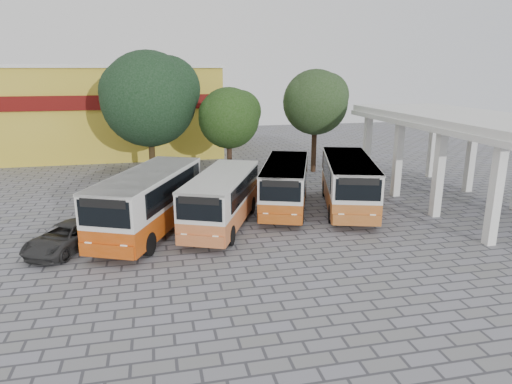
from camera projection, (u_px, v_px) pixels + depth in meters
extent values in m
plane|color=slate|center=(311.00, 238.00, 22.02)|extent=(90.00, 90.00, 0.00)
cube|color=silver|center=(496.00, 193.00, 20.67)|extent=(0.45, 0.45, 5.00)
cube|color=silver|center=(367.00, 147.00, 32.91)|extent=(0.45, 0.45, 5.00)
cube|color=silver|center=(433.00, 144.00, 34.03)|extent=(0.45, 0.45, 5.00)
cube|color=silver|center=(462.00, 117.00, 26.64)|extent=(6.60, 15.60, 0.40)
cube|color=silver|center=(461.00, 123.00, 26.73)|extent=(6.80, 15.80, 0.30)
cube|color=gold|center=(111.00, 112.00, 43.15)|extent=(20.00, 10.00, 8.00)
cube|color=#590C0A|center=(105.00, 103.00, 38.03)|extent=(20.00, 0.20, 1.20)
cube|color=silver|center=(107.00, 66.00, 42.07)|extent=(20.40, 10.40, 0.30)
cube|color=#B04009|center=(150.00, 214.00, 22.60)|extent=(5.75, 8.73, 1.11)
cube|color=silver|center=(148.00, 188.00, 22.26)|extent=(5.75, 8.73, 1.55)
cube|color=silver|center=(147.00, 174.00, 22.07)|extent=(5.79, 8.75, 0.13)
cube|color=black|center=(121.00, 189.00, 21.98)|extent=(2.88, 6.37, 1.11)
cube|color=black|center=(175.00, 187.00, 22.52)|extent=(2.88, 6.37, 1.11)
cube|color=black|center=(148.00, 214.00, 18.26)|extent=(2.09, 0.97, 1.11)
cube|color=black|center=(147.00, 203.00, 18.15)|extent=(1.85, 0.87, 0.36)
cylinder|color=black|center=(124.00, 244.00, 19.89)|extent=(0.30, 1.05, 1.05)
cylinder|color=black|center=(176.00, 240.00, 20.37)|extent=(0.30, 1.05, 1.05)
cylinder|color=black|center=(129.00, 208.00, 25.06)|extent=(0.30, 1.05, 1.05)
cylinder|color=black|center=(171.00, 205.00, 25.54)|extent=(0.30, 1.05, 1.05)
cube|color=#B86131|center=(222.00, 210.00, 23.51)|extent=(5.13, 7.93, 1.00)
cube|color=silver|center=(222.00, 188.00, 23.20)|extent=(5.13, 7.93, 1.41)
cube|color=silver|center=(222.00, 175.00, 23.03)|extent=(5.18, 7.95, 0.11)
cube|color=black|center=(199.00, 189.00, 22.95)|extent=(2.54, 5.81, 1.00)
cube|color=black|center=(244.00, 186.00, 23.44)|extent=(2.54, 5.81, 1.00)
cube|color=black|center=(235.00, 209.00, 19.57)|extent=(1.91, 0.86, 1.00)
cube|color=black|center=(235.00, 201.00, 19.47)|extent=(1.69, 0.77, 0.32)
cylinder|color=black|center=(208.00, 236.00, 21.05)|extent=(0.27, 0.96, 0.96)
cylinder|color=black|center=(252.00, 232.00, 21.49)|extent=(0.27, 0.96, 0.96)
cylinder|color=black|center=(198.00, 205.00, 25.74)|extent=(0.27, 0.96, 0.96)
cylinder|color=black|center=(234.00, 203.00, 26.17)|extent=(0.27, 0.96, 0.96)
cube|color=#A64912|center=(285.00, 195.00, 26.44)|extent=(4.76, 7.93, 1.00)
cube|color=silver|center=(285.00, 175.00, 26.12)|extent=(4.76, 7.93, 1.40)
cube|color=silver|center=(286.00, 164.00, 25.96)|extent=(4.80, 7.95, 0.11)
cube|color=black|center=(266.00, 175.00, 25.87)|extent=(2.21, 5.91, 1.00)
cube|color=black|center=(305.00, 173.00, 26.36)|extent=(2.21, 5.91, 1.00)
cube|color=black|center=(307.00, 191.00, 22.52)|extent=(1.94, 0.75, 1.00)
cube|color=black|center=(307.00, 183.00, 22.41)|extent=(1.72, 0.68, 0.32)
cylinder|color=black|center=(279.00, 215.00, 23.99)|extent=(0.27, 0.95, 0.95)
cylinder|color=black|center=(316.00, 213.00, 24.42)|extent=(0.27, 0.95, 0.95)
cylinder|color=black|center=(258.00, 191.00, 28.65)|extent=(0.27, 0.95, 0.95)
cylinder|color=black|center=(290.00, 190.00, 29.08)|extent=(0.27, 0.95, 0.95)
cube|color=#A4561F|center=(348.00, 194.00, 26.43)|extent=(4.78, 8.55, 1.07)
cube|color=silver|center=(349.00, 172.00, 26.09)|extent=(4.78, 8.55, 1.50)
cube|color=silver|center=(349.00, 160.00, 25.91)|extent=(4.83, 8.56, 0.12)
cube|color=black|center=(328.00, 173.00, 25.83)|extent=(2.06, 6.47, 1.07)
cube|color=black|center=(369.00, 171.00, 26.35)|extent=(2.06, 6.47, 1.07)
cube|color=black|center=(383.00, 190.00, 22.21)|extent=(2.12, 0.70, 1.07)
cube|color=black|center=(384.00, 181.00, 22.10)|extent=(1.87, 0.64, 0.35)
cylinder|color=black|center=(348.00, 216.00, 23.80)|extent=(0.29, 1.02, 1.02)
cylinder|color=black|center=(387.00, 213.00, 24.26)|extent=(0.29, 1.02, 1.02)
cylinder|color=black|center=(314.00, 190.00, 28.81)|extent=(0.29, 1.02, 1.02)
cylinder|color=black|center=(346.00, 188.00, 29.28)|extent=(0.29, 1.02, 1.02)
cylinder|color=#3D2D16|center=(152.00, 147.00, 34.85)|extent=(0.47, 0.47, 4.31)
sphere|color=black|center=(149.00, 99.00, 33.91)|extent=(7.09, 7.09, 7.09)
sphere|color=black|center=(167.00, 89.00, 34.31)|extent=(4.96, 4.96, 4.96)
sphere|color=black|center=(131.00, 92.00, 33.33)|extent=(4.61, 4.61, 4.61)
cylinder|color=#3B271B|center=(229.00, 156.00, 34.38)|extent=(0.38, 0.38, 3.17)
sphere|color=#16320A|center=(229.00, 118.00, 33.64)|extent=(4.50, 4.50, 4.50)
sphere|color=#16320A|center=(240.00, 111.00, 33.99)|extent=(3.15, 3.15, 3.15)
sphere|color=#16320A|center=(219.00, 114.00, 33.19)|extent=(2.93, 2.93, 2.93)
cylinder|color=#352215|center=(314.00, 148.00, 35.90)|extent=(0.40, 0.40, 3.82)
sphere|color=black|center=(315.00, 102.00, 34.98)|extent=(4.98, 4.98, 4.98)
sphere|color=black|center=(326.00, 95.00, 35.34)|extent=(3.49, 3.49, 3.49)
sphere|color=black|center=(306.00, 98.00, 34.51)|extent=(3.24, 3.24, 3.24)
imported|color=#262626|center=(66.00, 237.00, 20.52)|extent=(3.83, 4.72, 1.19)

